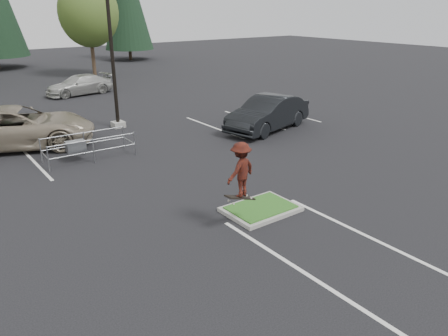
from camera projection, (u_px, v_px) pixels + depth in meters
ground at (261, 211)px, 13.60m from camera, size 120.00×120.00×0.00m
grass_median at (261, 209)px, 13.57m from camera, size 2.20×1.60×0.16m
stall_lines at (136, 166)px, 17.39m from camera, size 22.62×17.60×0.01m
light_pole at (111, 37)px, 21.33m from camera, size 0.70×0.60×10.12m
decid_c at (89, 15)px, 37.59m from camera, size 5.12×5.12×8.38m
cart_corral at (79, 146)px, 17.81m from camera, size 3.63×1.43×1.02m
skateboarder at (241, 170)px, 11.96m from camera, size 1.13×0.81×1.80m
car_l_tan at (15, 127)px, 19.43m from camera, size 7.27×5.25×1.84m
car_r_charc at (268, 113)px, 22.18m from camera, size 5.52×3.07×1.72m
car_far_silver at (80, 85)px, 31.06m from camera, size 4.93×2.49×1.37m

